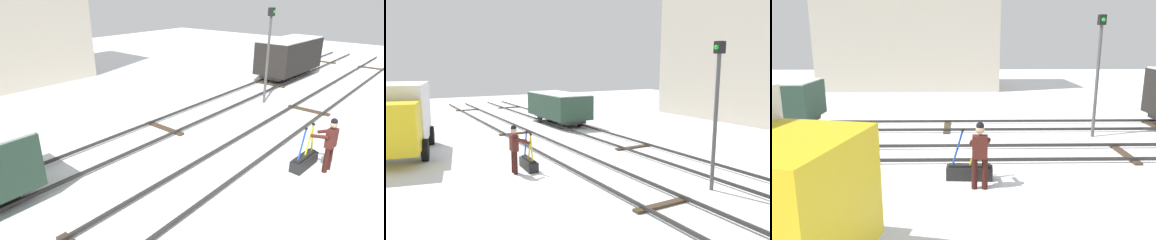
% 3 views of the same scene
% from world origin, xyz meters
% --- Properties ---
extents(ground_plane, '(60.00, 60.00, 0.00)m').
position_xyz_m(ground_plane, '(0.00, 0.00, 0.00)').
color(ground_plane, white).
extents(track_main_line, '(44.00, 1.94, 0.18)m').
position_xyz_m(track_main_line, '(0.00, 0.00, 0.11)').
color(track_main_line, '#2D2B28').
rests_on(track_main_line, ground_plane).
extents(track_siding_near, '(44.00, 1.94, 0.18)m').
position_xyz_m(track_siding_near, '(0.00, 3.58, 0.11)').
color(track_siding_near, '#2D2B28').
rests_on(track_siding_near, ground_plane).
extents(switch_lever_frame, '(1.26, 0.44, 1.44)m').
position_xyz_m(switch_lever_frame, '(0.77, -1.90, 0.25)').
color(switch_lever_frame, black).
rests_on(switch_lever_frame, ground_plane).
extents(rail_worker, '(0.56, 0.69, 1.74)m').
position_xyz_m(rail_worker, '(1.00, -2.50, 0.98)').
color(rail_worker, '#351511').
rests_on(rail_worker, ground_plane).
extents(signal_post, '(0.24, 0.32, 4.51)m').
position_xyz_m(signal_post, '(5.62, 2.19, 2.71)').
color(signal_post, '#4C4C4C').
rests_on(signal_post, ground_plane).
extents(freight_car_mid_siding, '(5.10, 2.29, 2.46)m').
position_xyz_m(freight_car_mid_siding, '(11.20, 3.58, 1.41)').
color(freight_car_mid_siding, '#2D2B28').
rests_on(freight_car_mid_siding, ground_plane).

